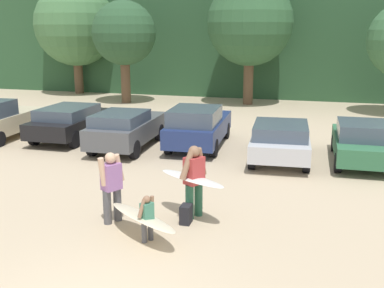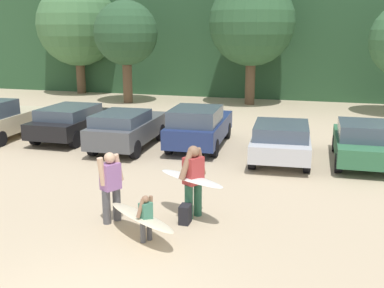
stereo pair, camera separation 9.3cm
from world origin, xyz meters
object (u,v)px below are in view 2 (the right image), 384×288
object	(u,v)px
backpack_dropped	(185,214)
parked_car_black	(73,121)
parked_car_forest_green	(363,142)
person_companion	(111,183)
surfboard_cream	(141,217)
surfboard_white	(191,178)
person_child	(146,216)
parked_car_dark_gray	(127,128)
parked_car_silver	(281,139)
person_adult	(193,177)
parked_car_navy	(199,126)

from	to	relation	value
backpack_dropped	parked_car_black	bearing A→B (deg)	134.89
parked_car_forest_green	person_companion	distance (m)	9.05
parked_car_forest_green	surfboard_cream	bearing A→B (deg)	144.83
parked_car_black	surfboard_white	distance (m)	9.63
person_child	backpack_dropped	distance (m)	1.30
parked_car_dark_gray	backpack_dropped	size ratio (longest dim) A/B	9.66
parked_car_black	parked_car_silver	world-z (taller)	parked_car_black
parked_car_black	parked_car_forest_green	bearing A→B (deg)	-93.35
parked_car_black	surfboard_white	xyz separation A→B (m)	(6.99, -6.62, 0.24)
person_adult	surfboard_white	world-z (taller)	person_adult
parked_car_silver	person_adult	distance (m)	5.86
parked_car_dark_gray	parked_car_forest_green	bearing A→B (deg)	-89.78
parked_car_forest_green	person_child	distance (m)	8.94
parked_car_forest_green	person_companion	bearing A→B (deg)	137.30
parked_car_silver	parked_car_forest_green	size ratio (longest dim) A/B	1.06
person_child	backpack_dropped	xyz separation A→B (m)	(0.54, 1.12, -0.36)
parked_car_dark_gray	person_adult	size ratio (longest dim) A/B	2.44
parked_car_dark_gray	surfboard_cream	xyz separation A→B (m)	(3.45, -7.12, -0.30)
parked_car_silver	parked_car_forest_green	xyz separation A→B (m)	(2.68, 0.33, 0.00)
parked_car_navy	surfboard_white	world-z (taller)	parked_car_navy
parked_car_navy	parked_car_forest_green	bearing A→B (deg)	-99.19
surfboard_cream	person_companion	bearing A→B (deg)	2.01
parked_car_silver	surfboard_cream	world-z (taller)	parked_car_silver
surfboard_white	backpack_dropped	size ratio (longest dim) A/B	4.44
person_companion	parked_car_dark_gray	bearing A→B (deg)	-40.15
parked_car_navy	person_adult	size ratio (longest dim) A/B	2.57
parked_car_dark_gray	parked_car_forest_green	xyz separation A→B (m)	(8.45, 0.28, -0.05)
parked_car_silver	parked_car_forest_green	distance (m)	2.70
person_adult	surfboard_cream	bearing A→B (deg)	90.94
person_child	surfboard_white	world-z (taller)	surfboard_white
parked_car_dark_gray	parked_car_silver	size ratio (longest dim) A/B	1.01
surfboard_white	surfboard_cream	bearing A→B (deg)	91.08
parked_car_dark_gray	parked_car_navy	size ratio (longest dim) A/B	0.95
parked_car_dark_gray	person_companion	world-z (taller)	person_companion
parked_car_forest_green	surfboard_white	xyz separation A→B (m)	(-4.27, -6.03, 0.25)
parked_car_navy	surfboard_cream	world-z (taller)	parked_car_navy
surfboard_cream	parked_car_silver	bearing A→B (deg)	-73.98
parked_car_black	backpack_dropped	bearing A→B (deg)	-135.45
backpack_dropped	person_adult	bearing A→B (deg)	78.69
parked_car_black	person_companion	distance (m)	9.05
surfboard_white	surfboard_cream	xyz separation A→B (m)	(-0.73, -1.37, -0.51)
parked_car_dark_gray	person_child	size ratio (longest dim) A/B	4.20
parked_car_dark_gray	surfboard_white	xyz separation A→B (m)	(4.17, -5.75, 0.21)
parked_car_forest_green	person_child	world-z (taller)	parked_car_forest_green
parked_car_silver	person_companion	distance (m)	7.25
person_adult	surfboard_white	distance (m)	0.07
parked_car_forest_green	surfboard_white	bearing A→B (deg)	143.56
parked_car_black	person_child	distance (m)	10.33
parked_car_forest_green	backpack_dropped	bearing A→B (deg)	144.83
person_companion	surfboard_cream	world-z (taller)	person_companion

